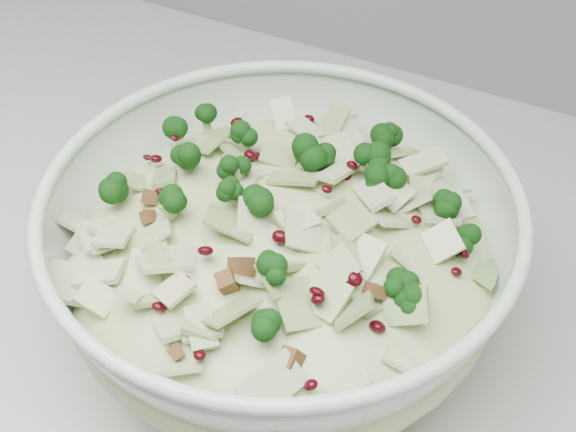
{
  "coord_description": "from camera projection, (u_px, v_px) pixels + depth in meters",
  "views": [
    {
      "loc": [
        0.4,
        1.25,
        1.39
      ],
      "look_at": [
        0.22,
        1.62,
        1.0
      ],
      "focal_mm": 50.0,
      "sensor_mm": 36.0,
      "label": 1
    }
  ],
  "objects": [
    {
      "name": "mixing_bowl",
      "position": [
        281.0,
        260.0,
        0.58
      ],
      "size": [
        0.42,
        0.42,
        0.13
      ],
      "rotation": [
        0.0,
        0.0,
        0.31
      ],
      "color": "silver",
      "rests_on": "counter"
    },
    {
      "name": "counter",
      "position": [
        170.0,
        423.0,
        1.07
      ],
      "size": [
        3.6,
        0.6,
        0.9
      ],
      "primitive_type": "cube",
      "color": "#B4B4AF",
      "rests_on": "floor"
    },
    {
      "name": "salad",
      "position": [
        281.0,
        239.0,
        0.56
      ],
      "size": [
        0.35,
        0.35,
        0.13
      ],
      "rotation": [
        0.0,
        0.0,
        0.16
      ],
      "color": "beige",
      "rests_on": "mixing_bowl"
    }
  ]
}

